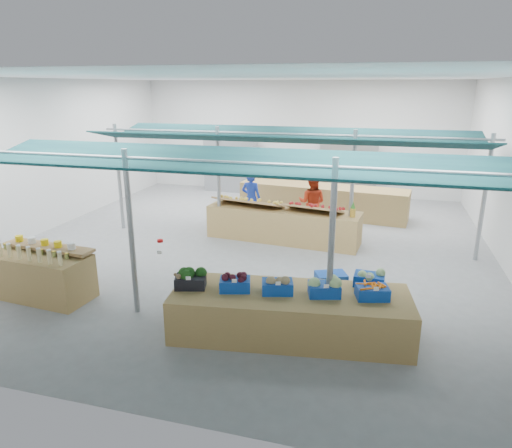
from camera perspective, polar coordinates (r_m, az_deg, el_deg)
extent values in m
plane|color=slate|center=(11.90, -0.81, -2.73)|extent=(13.00, 13.00, 0.00)
plane|color=silver|center=(11.21, -0.91, 17.92)|extent=(13.00, 13.00, 0.00)
plane|color=silver|center=(17.64, 5.18, 10.68)|extent=(12.00, 0.00, 12.00)
plane|color=silver|center=(14.25, -24.93, 7.70)|extent=(0.00, 13.00, 13.00)
cylinder|color=gray|center=(13.57, -16.74, 5.58)|extent=(0.10, 0.10, 3.00)
cylinder|color=gray|center=(8.32, -15.34, -1.25)|extent=(0.10, 0.10, 3.00)
cylinder|color=gray|center=(12.26, -4.70, 5.08)|extent=(0.10, 0.10, 3.00)
cylinder|color=gray|center=(7.24, 9.35, -3.60)|extent=(0.10, 0.10, 3.00)
cylinder|color=gray|center=(11.55, 11.89, 4.04)|extent=(0.10, 0.10, 3.00)
cylinder|color=gray|center=(11.77, 26.61, 2.82)|extent=(0.10, 0.10, 3.00)
cylinder|color=gray|center=(7.26, -4.09, 7.70)|extent=(10.00, 0.06, 0.06)
cylinder|color=gray|center=(11.57, 3.47, 11.17)|extent=(10.00, 0.06, 0.06)
cube|color=black|center=(6.67, -5.94, 6.22)|extent=(9.50, 1.28, 0.30)
cube|color=black|center=(7.88, -2.50, 7.95)|extent=(9.50, 1.28, 0.30)
cube|color=black|center=(10.94, 2.74, 10.48)|extent=(9.50, 1.28, 0.30)
cube|color=black|center=(12.21, 4.12, 11.13)|extent=(9.50, 1.28, 0.30)
cube|color=#B23F33|center=(17.94, -3.15, 7.28)|extent=(2.00, 0.50, 2.00)
cube|color=#B23F33|center=(17.06, 11.43, 6.47)|extent=(2.00, 0.50, 2.00)
cube|color=#9C7C44|center=(9.89, -25.25, -5.93)|extent=(2.04, 1.04, 0.88)
cube|color=#997247|center=(9.90, -24.51, -2.63)|extent=(2.00, 0.55, 0.06)
cube|color=#9C7C44|center=(7.73, 4.27, -11.14)|extent=(4.03, 1.80, 0.76)
cube|color=#9C7C44|center=(12.22, 3.38, -0.08)|extent=(4.15, 1.37, 0.87)
cube|color=#9C7C44|center=(14.77, 8.27, 2.95)|extent=(5.40, 1.68, 0.96)
cube|color=#0E3DA0|center=(8.77, 9.28, -8.09)|extent=(0.66, 0.58, 0.66)
imported|color=#1B36B4|center=(13.43, -0.61, 3.19)|extent=(0.63, 0.45, 1.63)
imported|color=#B32E16|center=(13.06, 7.01, 2.66)|extent=(0.85, 0.69, 1.63)
cube|color=black|center=(7.78, -8.17, -7.15)|extent=(0.57, 0.47, 0.20)
cube|color=white|center=(7.52, -8.46, -6.72)|extent=(0.08, 0.03, 0.06)
cube|color=#0E3DA0|center=(7.61, -2.64, -7.54)|extent=(0.57, 0.47, 0.20)
cube|color=white|center=(7.35, -2.74, -7.11)|extent=(0.08, 0.03, 0.06)
cube|color=#0E3DA0|center=(7.53, 2.69, -7.84)|extent=(0.57, 0.47, 0.20)
cube|color=white|center=(7.26, 2.78, -7.42)|extent=(0.08, 0.03, 0.06)
cube|color=#0E3DA0|center=(7.51, 8.51, -8.10)|extent=(0.57, 0.47, 0.20)
cube|color=white|center=(7.24, 8.81, -7.68)|extent=(0.08, 0.03, 0.06)
cube|color=#0E3DA0|center=(7.56, 14.32, -8.27)|extent=(0.57, 0.47, 0.20)
cube|color=white|center=(7.30, 14.82, -7.86)|extent=(0.08, 0.03, 0.06)
sphere|color=brown|center=(7.65, -9.66, -6.49)|extent=(0.09, 0.09, 0.09)
sphere|color=brown|center=(7.64, -10.08, -6.23)|extent=(0.06, 0.06, 0.06)
cylinder|color=#AD0B0B|center=(9.11, -11.90, -2.07)|extent=(0.12, 0.12, 0.05)
cube|color=white|center=(9.13, -11.99, -3.49)|extent=(0.10, 0.01, 0.07)
cube|color=#997247|center=(12.30, -1.02, 2.75)|extent=(2.00, 1.04, 0.26)
cube|color=#997247|center=(11.76, 7.11, 1.95)|extent=(1.60, 0.96, 0.26)
cylinder|color=#8C6019|center=(11.57, 12.00, 1.41)|extent=(0.14, 0.14, 0.22)
cone|color=#26661E|center=(11.52, 12.05, 2.32)|extent=(0.12, 0.12, 0.18)
cube|color=#0E3DA0|center=(8.00, 13.96, -6.79)|extent=(0.52, 0.38, 0.20)
cube|color=white|center=(7.74, 13.89, -6.34)|extent=(0.08, 0.01, 0.06)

